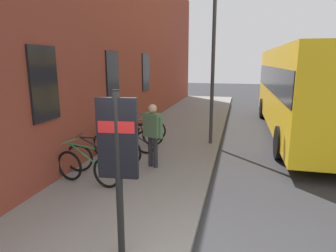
{
  "coord_description": "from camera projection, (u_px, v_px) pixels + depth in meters",
  "views": [
    {
      "loc": [
        -3.5,
        -0.6,
        2.88
      ],
      "look_at": [
        3.02,
        1.0,
        1.39
      ],
      "focal_mm": 31.37,
      "sensor_mm": 36.0,
      "label": 1
    }
  ],
  "objects": [
    {
      "name": "sidewalk_pavement",
      "position": [
        179.0,
        131.0,
        12.06
      ],
      "size": [
        24.0,
        3.5,
        0.12
      ],
      "primitive_type": "cube",
      "color": "gray",
      "rests_on": "ground"
    },
    {
      "name": "pedestrian_crossing_street",
      "position": [
        153.0,
        129.0,
        7.63
      ],
      "size": [
        0.42,
        0.59,
        1.68
      ],
      "color": "#26262D",
      "rests_on": "sidewalk_pavement"
    },
    {
      "name": "bicycle_beside_lamp",
      "position": [
        100.0,
        157.0,
        7.38
      ],
      "size": [
        0.52,
        1.75,
        0.97
      ],
      "color": "black",
      "rests_on": "sidewalk_pavement"
    },
    {
      "name": "city_bus",
      "position": [
        304.0,
        86.0,
        11.34
      ],
      "size": [
        10.52,
        2.71,
        3.35
      ],
      "color": "yellow",
      "rests_on": "ground"
    },
    {
      "name": "bicycle_by_door",
      "position": [
        88.0,
        168.0,
        6.66
      ],
      "size": [
        0.5,
        1.75,
        0.97
      ],
      "color": "black",
      "rests_on": "sidewalk_pavement"
    },
    {
      "name": "bicycle_end_of_row",
      "position": [
        116.0,
        148.0,
        8.21
      ],
      "size": [
        0.68,
        1.7,
        0.97
      ],
      "color": "black",
      "rests_on": "sidewalk_pavement"
    },
    {
      "name": "bicycle_nearest_sign",
      "position": [
        138.0,
        134.0,
        9.78
      ],
      "size": [
        0.48,
        1.77,
        0.97
      ],
      "color": "black",
      "rests_on": "sidewalk_pavement"
    },
    {
      "name": "street_lamp",
      "position": [
        213.0,
        56.0,
        9.47
      ],
      "size": [
        0.28,
        0.28,
        4.88
      ],
      "color": "#333338",
      "rests_on": "sidewalk_pavement"
    },
    {
      "name": "bicycle_far_end",
      "position": [
        130.0,
        140.0,
        9.01
      ],
      "size": [
        0.48,
        1.77,
        0.97
      ],
      "color": "black",
      "rests_on": "sidewalk_pavement"
    },
    {
      "name": "bicycle_under_window",
      "position": [
        144.0,
        128.0,
        10.62
      ],
      "size": [
        0.5,
        1.75,
        0.97
      ],
      "color": "black",
      "rests_on": "sidewalk_pavement"
    },
    {
      "name": "ground",
      "position": [
        249.0,
        152.0,
        9.53
      ],
      "size": [
        60.0,
        60.0,
        0.0
      ],
      "primitive_type": "plane",
      "color": "#2D2D30"
    },
    {
      "name": "transit_info_sign",
      "position": [
        118.0,
        150.0,
        3.93
      ],
      "size": [
        0.14,
        0.56,
        2.4
      ],
      "color": "black",
      "rests_on": "sidewalk_pavement"
    },
    {
      "name": "station_facade",
      "position": [
        138.0,
        43.0,
        12.69
      ],
      "size": [
        22.0,
        0.65,
        7.31
      ],
      "color": "brown",
      "rests_on": "ground"
    }
  ]
}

